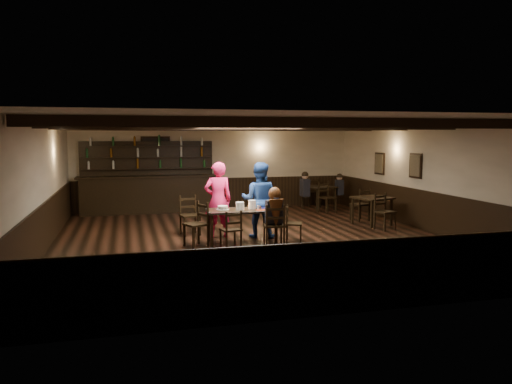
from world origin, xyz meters
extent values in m
plane|color=black|center=(0.00, 0.00, 0.00)|extent=(10.00, 10.00, 0.00)
cube|color=beige|center=(0.00, 5.00, 1.35)|extent=(9.00, 0.02, 2.70)
cube|color=beige|center=(0.00, -5.00, 1.35)|extent=(9.00, 0.02, 2.70)
cube|color=beige|center=(-4.50, 0.00, 1.35)|extent=(0.02, 10.00, 2.70)
cube|color=beige|center=(4.50, 0.00, 1.35)|extent=(0.02, 10.00, 2.70)
cube|color=silver|center=(0.00, 0.00, 2.70)|extent=(9.00, 10.00, 0.02)
cube|color=black|center=(0.00, 4.97, 0.50)|extent=(9.00, 0.04, 1.00)
cube|color=black|center=(0.00, -4.97, 0.50)|extent=(9.00, 0.04, 1.00)
cube|color=black|center=(-4.47, 0.00, 0.50)|extent=(0.04, 10.00, 1.00)
cube|color=black|center=(4.47, 0.00, 0.50)|extent=(0.04, 10.00, 1.00)
cube|color=black|center=(-1.90, 4.97, 1.85)|extent=(0.90, 0.03, 1.00)
cube|color=black|center=(-1.90, 4.95, 1.85)|extent=(0.80, 0.02, 0.90)
cube|color=black|center=(4.47, 0.50, 1.60)|extent=(0.03, 0.55, 0.65)
cube|color=#72664C|center=(4.45, 0.50, 1.60)|extent=(0.02, 0.45, 0.55)
cube|color=black|center=(4.47, 2.40, 1.55)|extent=(0.03, 0.55, 0.65)
cube|color=#72664C|center=(4.45, 2.40, 1.55)|extent=(0.02, 0.45, 0.55)
cube|color=black|center=(0.00, -3.00, 2.60)|extent=(8.90, 0.18, 0.18)
cube|color=black|center=(0.00, -1.00, 2.60)|extent=(8.90, 0.18, 0.18)
cube|color=black|center=(0.00, 1.00, 2.60)|extent=(8.90, 0.18, 0.18)
cube|color=black|center=(0.00, 3.00, 2.60)|extent=(8.90, 0.18, 0.18)
cube|color=black|center=(-1.08, -0.61, 0.36)|extent=(0.06, 0.06, 0.71)
cube|color=black|center=(-1.04, 0.03, 0.36)|extent=(0.06, 0.06, 0.71)
cube|color=black|center=(0.33, -0.69, 0.36)|extent=(0.06, 0.06, 0.71)
cube|color=black|center=(0.36, -0.04, 0.36)|extent=(0.06, 0.06, 0.71)
cube|color=black|center=(-0.36, -0.33, 0.73)|extent=(1.57, 0.85, 0.04)
cube|color=#A5A8AD|center=(-0.34, 0.04, 0.73)|extent=(1.53, 0.11, 0.04)
cube|color=#A5A8AD|center=(-0.38, -0.69, 0.73)|extent=(1.53, 0.11, 0.04)
cube|color=#A5A8AD|center=(0.39, -0.37, 0.73)|extent=(0.07, 0.77, 0.04)
cube|color=#A5A8AD|center=(-1.11, -0.29, 0.73)|extent=(0.07, 0.77, 0.04)
cube|color=black|center=(-0.59, -0.66, 0.20)|extent=(0.04, 0.04, 0.40)
cube|color=black|center=(-0.52, -0.96, 0.20)|extent=(0.04, 0.04, 0.40)
cube|color=black|center=(-0.91, -0.73, 0.20)|extent=(0.04, 0.04, 0.40)
cube|color=black|center=(-0.84, -1.04, 0.20)|extent=(0.04, 0.04, 0.40)
cube|color=black|center=(-0.72, -0.85, 0.42)|extent=(0.46, 0.45, 0.04)
cube|color=black|center=(-0.68, -1.00, 0.62)|extent=(0.39, 0.12, 0.42)
cube|color=black|center=(-0.68, -1.00, 0.58)|extent=(0.33, 0.10, 0.05)
cube|color=black|center=(-0.68, -1.00, 0.75)|extent=(0.33, 0.10, 0.05)
cube|color=black|center=(0.43, -0.73, 0.22)|extent=(0.04, 0.04, 0.45)
cube|color=black|center=(0.39, -1.08, 0.22)|extent=(0.04, 0.04, 0.45)
cube|color=black|center=(0.06, -0.68, 0.22)|extent=(0.04, 0.04, 0.45)
cube|color=black|center=(0.02, -1.03, 0.22)|extent=(0.04, 0.04, 0.45)
cube|color=black|center=(0.23, -0.88, 0.47)|extent=(0.49, 0.47, 0.04)
cube|color=black|center=(0.20, -1.06, 0.70)|extent=(0.44, 0.09, 0.47)
cube|color=black|center=(0.20, -1.06, 0.65)|extent=(0.37, 0.07, 0.05)
cube|color=black|center=(0.20, -1.06, 0.84)|extent=(0.37, 0.07, 0.05)
cube|color=black|center=(-1.63, -0.31, 0.23)|extent=(0.05, 0.05, 0.46)
cube|color=black|center=(-1.30, -0.16, 0.23)|extent=(0.05, 0.05, 0.46)
cube|color=black|center=(-1.48, -0.66, 0.23)|extent=(0.05, 0.05, 0.46)
cube|color=black|center=(-1.14, -0.51, 0.23)|extent=(0.05, 0.05, 0.46)
cube|color=black|center=(-1.39, -0.41, 0.48)|extent=(0.57, 0.58, 0.04)
cube|color=black|center=(-1.22, -0.34, 0.72)|extent=(0.22, 0.43, 0.48)
cube|color=black|center=(-1.22, -0.34, 0.67)|extent=(0.18, 0.36, 0.05)
cube|color=black|center=(-1.22, -0.34, 0.87)|extent=(0.18, 0.36, 0.05)
cube|color=black|center=(0.90, -0.68, 0.19)|extent=(0.04, 0.04, 0.39)
cube|color=black|center=(0.61, -0.57, 0.19)|extent=(0.04, 0.04, 0.39)
cube|color=black|center=(1.02, -0.37, 0.19)|extent=(0.04, 0.04, 0.39)
cube|color=black|center=(0.73, -0.26, 0.19)|extent=(0.04, 0.04, 0.39)
cube|color=black|center=(0.82, -0.47, 0.41)|extent=(0.47, 0.48, 0.04)
cube|color=black|center=(0.67, -0.41, 0.61)|extent=(0.17, 0.37, 0.41)
cube|color=black|center=(0.67, -0.41, 0.57)|extent=(0.14, 0.31, 0.05)
cube|color=black|center=(0.67, -0.41, 0.73)|extent=(0.14, 0.31, 0.05)
cube|color=black|center=(-1.51, 0.66, 0.22)|extent=(0.04, 0.04, 0.45)
cube|color=black|center=(-1.57, 1.01, 0.22)|extent=(0.04, 0.04, 0.45)
cube|color=black|center=(-1.14, 0.73, 0.22)|extent=(0.04, 0.04, 0.45)
cube|color=black|center=(-1.20, 1.08, 0.22)|extent=(0.04, 0.04, 0.45)
cube|color=black|center=(-1.35, 0.87, 0.47)|extent=(0.51, 0.49, 0.04)
cube|color=black|center=(-1.39, 1.04, 0.71)|extent=(0.44, 0.11, 0.47)
cube|color=black|center=(-1.39, 1.04, 0.66)|extent=(0.37, 0.09, 0.05)
cube|color=black|center=(-1.39, 1.04, 0.85)|extent=(0.37, 0.09, 0.05)
imported|color=#FE385F|center=(-0.75, 0.41, 0.89)|extent=(0.65, 0.43, 1.77)
imported|color=navy|center=(0.19, 0.21, 0.88)|extent=(1.05, 0.95, 1.76)
cube|color=black|center=(0.23, -0.76, 0.52)|extent=(0.33, 0.33, 0.13)
cube|color=black|center=(0.23, -0.88, 0.76)|extent=(0.35, 0.21, 0.50)
cylinder|color=black|center=(0.23, -0.88, 0.99)|extent=(0.10, 0.35, 0.35)
sphere|color=#D8A384|center=(0.23, -0.88, 1.15)|extent=(0.22, 0.22, 0.22)
sphere|color=#321A0B|center=(0.23, -0.91, 1.16)|extent=(0.27, 0.27, 0.27)
cone|color=#321A0B|center=(0.23, -1.02, 0.74)|extent=(0.21, 0.21, 0.62)
cylinder|color=white|center=(-0.77, -0.23, 0.76)|extent=(0.28, 0.28, 0.01)
cylinder|color=white|center=(-0.77, -0.23, 0.80)|extent=(0.22, 0.22, 0.07)
cylinder|color=silver|center=(-0.77, -0.23, 0.79)|extent=(0.24, 0.24, 0.04)
cylinder|color=white|center=(-0.40, -0.35, 0.84)|extent=(0.19, 0.19, 0.18)
cylinder|color=white|center=(-0.11, -0.29, 0.85)|extent=(0.17, 0.17, 0.20)
cylinder|color=#A5A8AD|center=(-0.34, -0.24, 0.77)|extent=(0.05, 0.05, 0.03)
sphere|color=orange|center=(-0.34, -0.24, 0.80)|extent=(0.03, 0.03, 0.03)
cylinder|color=silver|center=(0.00, -0.41, 0.80)|extent=(0.04, 0.04, 0.10)
cylinder|color=#A5A8AD|center=(0.04, -0.46, 0.80)|extent=(0.04, 0.04, 0.09)
cylinder|color=silver|center=(-0.04, -0.18, 0.81)|extent=(0.07, 0.07, 0.11)
cube|color=maroon|center=(0.08, -0.50, 0.75)|extent=(0.30, 0.21, 0.00)
cube|color=#0D0D41|center=(0.21, -0.23, 0.75)|extent=(0.28, 0.21, 0.00)
cube|color=black|center=(-2.15, 4.65, 0.55)|extent=(4.05, 0.60, 1.10)
cube|color=black|center=(-2.15, 4.65, 1.12)|extent=(4.25, 0.70, 0.05)
cube|color=black|center=(-2.15, 4.92, 1.10)|extent=(4.05, 0.10, 2.20)
cube|color=black|center=(-2.15, 4.82, 1.35)|extent=(3.95, 0.22, 0.03)
cube|color=black|center=(-2.15, 4.82, 1.70)|extent=(3.95, 0.22, 0.03)
cube|color=black|center=(-2.15, 4.82, 2.05)|extent=(3.95, 0.22, 0.03)
cube|color=black|center=(3.51, 0.98, 0.73)|extent=(1.08, 1.08, 0.04)
cube|color=black|center=(3.28, 0.54, 0.35)|extent=(0.05, 0.05, 0.71)
cube|color=black|center=(3.06, 1.22, 0.35)|extent=(0.05, 0.05, 0.71)
cube|color=black|center=(3.95, 0.75, 0.35)|extent=(0.05, 0.05, 0.71)
cube|color=black|center=(3.74, 1.43, 0.35)|extent=(0.05, 0.05, 0.71)
cube|color=black|center=(3.17, 3.95, 0.73)|extent=(1.13, 1.13, 0.04)
cube|color=black|center=(2.94, 3.49, 0.35)|extent=(0.06, 0.06, 0.71)
cube|color=black|center=(2.71, 4.18, 0.35)|extent=(0.06, 0.06, 0.71)
cube|color=black|center=(3.64, 3.72, 0.35)|extent=(0.06, 0.06, 0.71)
cube|color=black|center=(3.41, 4.42, 0.35)|extent=(0.06, 0.06, 0.71)
cube|color=black|center=(2.64, 3.78, 0.74)|extent=(0.24, 0.38, 0.54)
sphere|color=#D8A384|center=(2.64, 3.78, 1.11)|extent=(0.21, 0.21, 0.21)
sphere|color=black|center=(2.64, 3.78, 1.14)|extent=(0.22, 0.22, 0.22)
cube|color=black|center=(3.85, 3.87, 0.71)|extent=(0.24, 0.35, 0.48)
sphere|color=#D8A384|center=(3.85, 3.87, 1.03)|extent=(0.19, 0.19, 0.19)
sphere|color=black|center=(3.85, 3.87, 1.06)|extent=(0.19, 0.19, 0.19)
camera|label=1|loc=(-2.81, -10.96, 2.39)|focal=35.00mm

